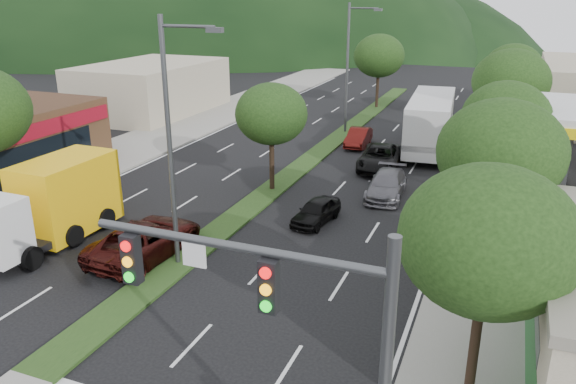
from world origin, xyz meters
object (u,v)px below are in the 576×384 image
at_px(car_queue_a, 316,211).
at_px(box_truck, 53,204).
at_px(tree_r_d, 511,82).
at_px(car_queue_d, 380,158).
at_px(traffic_signal, 303,340).
at_px(car_queue_c, 358,137).
at_px(tree_r_b, 501,153).
at_px(car_queue_b, 386,185).
at_px(motorhome, 430,122).
at_px(tree_r_a, 488,240).
at_px(tree_med_near, 271,114).
at_px(streetlight_mid, 350,63).
at_px(tree_r_e, 513,68).
at_px(tree_med_far, 379,56).
at_px(tree_r_c, 506,118).
at_px(streetlight_near, 173,135).
at_px(suv_maroon, 145,239).

distance_m(car_queue_a, box_truck, 12.20).
height_order(tree_r_d, car_queue_d, tree_r_d).
xyz_separation_m(traffic_signal, car_queue_c, (-6.97, 30.91, -3.99)).
bearing_deg(tree_r_b, car_queue_b, 127.68).
relative_size(car_queue_d, motorhome, 0.52).
height_order(tree_r_a, tree_med_near, tree_r_a).
height_order(streetlight_mid, box_truck, streetlight_mid).
relative_size(traffic_signal, tree_r_a, 1.06).
xyz_separation_m(tree_r_a, box_truck, (-18.54, 4.16, -3.12)).
bearing_deg(streetlight_mid, tree_r_e, 30.69).
distance_m(traffic_signal, tree_med_far, 46.43).
relative_size(tree_r_c, motorhome, 0.64).
bearing_deg(car_queue_d, car_queue_c, 113.63).
bearing_deg(tree_r_b, streetlight_near, -161.27).
distance_m(suv_maroon, car_queue_d, 17.46).
bearing_deg(car_queue_c, car_queue_d, -63.77).
bearing_deg(car_queue_b, tree_med_near, -171.58).
relative_size(car_queue_b, box_truck, 0.64).
bearing_deg(suv_maroon, tree_med_far, -89.11).
xyz_separation_m(tree_r_a, tree_med_far, (-12.00, 40.00, 0.19)).
xyz_separation_m(tree_r_e, box_truck, (-18.54, -31.84, -3.19)).
bearing_deg(car_queue_a, tree_r_d, 70.27).
height_order(suv_maroon, car_queue_a, suv_maroon).
bearing_deg(suv_maroon, streetlight_near, 178.97).
relative_size(tree_r_c, car_queue_d, 1.21).
xyz_separation_m(tree_r_e, tree_med_near, (-12.00, -22.00, -0.46)).
distance_m(tree_r_d, streetlight_near, 24.97).
xyz_separation_m(tree_med_near, suv_maroon, (-1.66, -9.85, -3.63)).
xyz_separation_m(tree_r_a, car_queue_b, (-5.69, 15.37, -4.14)).
xyz_separation_m(streetlight_near, streetlight_mid, (0.00, 25.00, 0.00)).
xyz_separation_m(tree_r_d, tree_med_far, (-12.00, 14.00, -0.17)).
bearing_deg(streetlight_mid, tree_r_a, -67.87).
bearing_deg(car_queue_d, streetlight_mid, 112.92).
bearing_deg(tree_med_near, car_queue_c, 79.74).
bearing_deg(tree_r_e, tree_r_b, -90.00).
xyz_separation_m(tree_r_a, tree_r_e, (0.00, 36.00, 0.07)).
relative_size(tree_r_b, tree_r_c, 1.07).
xyz_separation_m(tree_r_b, streetlight_near, (-11.79, -4.00, 0.55)).
height_order(tree_r_d, streetlight_mid, streetlight_mid).
xyz_separation_m(tree_r_c, car_queue_c, (-9.94, 9.37, -4.10)).
xyz_separation_m(tree_r_c, streetlight_near, (-11.79, -12.00, 0.84)).
bearing_deg(tree_r_e, streetlight_mid, -149.31).
bearing_deg(streetlight_near, tree_r_d, 61.80).
xyz_separation_m(tree_r_c, tree_med_far, (-12.00, 24.00, 0.26)).
bearing_deg(car_queue_b, tree_r_e, 70.75).
distance_m(tree_r_c, suv_maroon, 18.51).
distance_m(tree_r_c, motorhome, 11.50).
bearing_deg(tree_r_d, box_truck, -130.33).
height_order(car_queue_b, motorhome, motorhome).
bearing_deg(tree_r_d, streetlight_near, -118.20).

